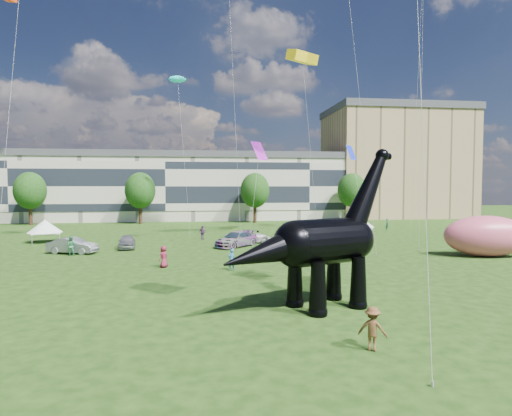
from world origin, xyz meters
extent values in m
plane|color=#16330C|center=(0.00, 0.00, 0.00)|extent=(220.00, 220.00, 0.00)
cube|color=beige|center=(-8.00, 62.00, 6.00)|extent=(78.00, 11.00, 12.00)
cube|color=tan|center=(40.00, 65.00, 11.00)|extent=(28.00, 18.00, 22.00)
cylinder|color=#382314|center=(-30.00, 53.00, 1.60)|extent=(0.56, 0.56, 3.20)
ellipsoid|color=#14380F|center=(-30.00, 53.00, 6.32)|extent=(5.20, 5.20, 6.24)
cylinder|color=#382314|center=(-12.00, 53.00, 1.60)|extent=(0.56, 0.56, 3.20)
ellipsoid|color=#14380F|center=(-12.00, 53.00, 6.32)|extent=(5.20, 5.20, 6.24)
cylinder|color=#382314|center=(8.00, 53.00, 1.60)|extent=(0.56, 0.56, 3.20)
ellipsoid|color=#14380F|center=(8.00, 53.00, 6.32)|extent=(5.20, 5.20, 6.24)
cylinder|color=#382314|center=(26.00, 53.00, 1.60)|extent=(0.56, 0.56, 3.20)
ellipsoid|color=#14380F|center=(26.00, 53.00, 6.32)|extent=(5.20, 5.20, 6.24)
cone|color=black|center=(4.34, -1.87, 1.38)|extent=(1.25, 1.25, 2.77)
sphere|color=black|center=(4.34, -1.87, 0.17)|extent=(1.02, 1.02, 1.02)
cone|color=black|center=(3.55, 0.00, 1.38)|extent=(1.25, 1.25, 2.77)
sphere|color=black|center=(3.55, 0.00, 0.17)|extent=(1.02, 1.02, 1.02)
cone|color=black|center=(6.90, -0.80, 1.38)|extent=(1.25, 1.25, 2.77)
sphere|color=black|center=(6.90, -0.80, 0.17)|extent=(1.02, 1.02, 1.02)
cone|color=black|center=(6.11, 1.07, 1.38)|extent=(1.25, 1.25, 2.77)
sphere|color=black|center=(6.11, 1.07, 0.17)|extent=(1.02, 1.02, 1.02)
cylinder|color=black|center=(5.14, -0.43, 3.60)|extent=(4.54, 3.80, 2.49)
sphere|color=black|center=(3.35, -1.19, 3.60)|extent=(2.49, 2.49, 2.49)
sphere|color=black|center=(6.93, 0.32, 3.60)|extent=(2.40, 2.40, 2.40)
cone|color=black|center=(7.96, 0.75, 6.27)|extent=(3.74, 2.63, 4.89)
sphere|color=black|center=(9.00, 1.19, 8.39)|extent=(0.78, 0.78, 0.78)
cylinder|color=black|center=(9.26, 1.30, 8.35)|extent=(0.75, 0.63, 0.41)
cone|color=black|center=(1.60, -1.93, 3.29)|extent=(5.25, 3.68, 2.71)
imported|color=#ABABB0|center=(-9.36, 23.42, 0.72)|extent=(2.22, 4.40, 1.44)
imported|color=gray|center=(-13.99, 20.51, 0.78)|extent=(4.99, 2.89, 1.56)
imported|color=silver|center=(3.89, 26.04, 0.73)|extent=(5.70, 3.74, 1.46)
imported|color=#595960|center=(2.22, 23.19, 0.82)|extent=(5.58, 5.70, 1.65)
cube|color=silver|center=(13.26, 28.87, 1.03)|extent=(3.44, 3.44, 0.11)
cone|color=silver|center=(13.26, 28.87, 1.78)|extent=(4.36, 4.36, 1.41)
cylinder|color=#999999|center=(11.65, 27.93, 0.52)|extent=(0.06, 0.06, 1.03)
cylinder|color=#999999|center=(14.20, 27.26, 0.52)|extent=(0.06, 0.06, 1.03)
cylinder|color=#999999|center=(12.33, 30.47, 0.52)|extent=(0.06, 0.06, 1.03)
cylinder|color=#999999|center=(14.87, 29.80, 0.52)|extent=(0.06, 0.06, 1.03)
cube|color=silver|center=(18.84, 30.59, 1.16)|extent=(3.79, 3.79, 0.13)
cone|color=silver|center=(18.84, 30.59, 2.01)|extent=(4.81, 4.81, 1.59)
cylinder|color=#999999|center=(17.07, 29.48, 0.58)|extent=(0.06, 0.06, 1.16)
cylinder|color=#999999|center=(19.95, 28.82, 0.58)|extent=(0.06, 0.06, 1.16)
cylinder|color=#999999|center=(17.72, 32.36, 0.58)|extent=(0.06, 0.06, 1.16)
cylinder|color=#999999|center=(20.61, 31.71, 0.58)|extent=(0.06, 0.06, 1.16)
cube|color=white|center=(-19.63, 29.48, 1.11)|extent=(3.94, 3.94, 0.12)
cone|color=white|center=(-19.63, 29.48, 1.92)|extent=(4.99, 4.99, 1.52)
cylinder|color=#999999|center=(-20.42, 27.64, 0.56)|extent=(0.06, 0.06, 1.11)
cylinder|color=#999999|center=(-17.79, 28.70, 0.56)|extent=(0.06, 0.06, 1.11)
cylinder|color=#999999|center=(-21.47, 30.27, 0.56)|extent=(0.06, 0.06, 1.11)
cylinder|color=#999999|center=(-18.84, 31.32, 0.56)|extent=(0.06, 0.06, 1.11)
ellipsoid|color=#E45878|center=(24.87, 13.84, 1.92)|extent=(8.33, 5.39, 3.84)
imported|color=#286293|center=(0.77, 10.27, 0.85)|extent=(0.73, 0.61, 1.69)
imported|color=#378954|center=(-13.85, 19.34, 0.92)|extent=(0.96, 0.79, 1.83)
imported|color=#2C6E62|center=(25.91, 37.51, 0.89)|extent=(0.54, 0.72, 1.78)
imported|color=#6A3477|center=(-1.40, 29.94, 0.86)|extent=(1.06, 0.94, 1.72)
imported|color=black|center=(11.54, 16.58, 0.78)|extent=(1.35, 1.34, 1.56)
imported|color=maroon|center=(-4.58, 12.12, 0.89)|extent=(0.98, 1.04, 1.79)
imported|color=olive|center=(9.86, 12.38, 0.90)|extent=(0.67, 1.16, 1.80)
imported|color=brown|center=(5.27, -6.67, 0.89)|extent=(1.33, 1.16, 1.78)
plane|color=#1224C4|center=(20.44, 38.17, 11.51)|extent=(2.35, 2.22, 2.15)
plane|color=purple|center=(6.43, 35.53, 11.39)|extent=(3.14, 3.01, 2.59)
ellipsoid|color=#0DC7BC|center=(-4.87, 41.72, 22.25)|extent=(2.79, 2.23, 1.00)
cube|color=yellow|center=(10.94, 29.50, 22.42)|extent=(4.35, 3.76, 1.61)
camera|label=1|loc=(-1.53, -22.81, 6.63)|focal=30.00mm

